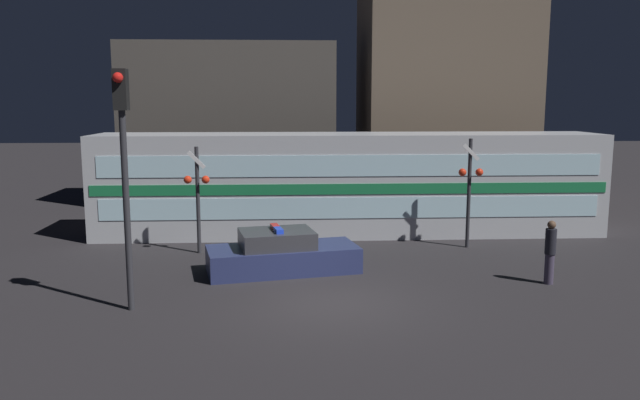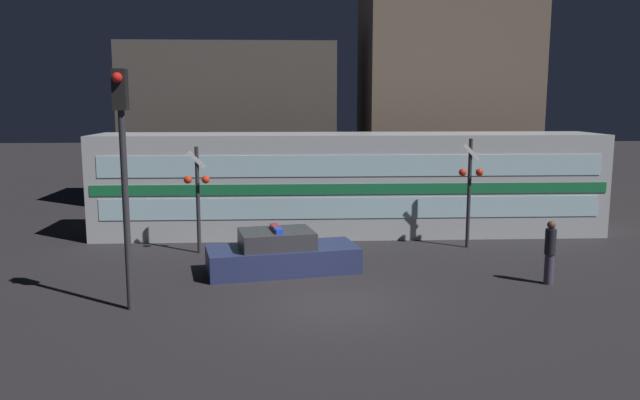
{
  "view_description": "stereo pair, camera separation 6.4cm",
  "coord_description": "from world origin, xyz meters",
  "px_view_note": "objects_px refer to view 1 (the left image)",
  "views": [
    {
      "loc": [
        -1.02,
        -14.34,
        4.76
      ],
      "look_at": [
        0.03,
        5.44,
        1.63
      ],
      "focal_mm": 35.0,
      "sensor_mm": 36.0,
      "label": 1
    },
    {
      "loc": [
        -0.96,
        -14.34,
        4.76
      ],
      "look_at": [
        0.03,
        5.44,
        1.63
      ],
      "focal_mm": 35.0,
      "sensor_mm": 36.0,
      "label": 2
    }
  ],
  "objects_px": {
    "train": "(349,184)",
    "police_car": "(282,255)",
    "pedestrian": "(550,252)",
    "traffic_light_corner": "(124,154)",
    "crossing_signal_near": "(470,185)"
  },
  "relations": [
    {
      "from": "train",
      "to": "police_car",
      "type": "height_order",
      "value": "train"
    },
    {
      "from": "pedestrian",
      "to": "crossing_signal_near",
      "type": "height_order",
      "value": "crossing_signal_near"
    },
    {
      "from": "police_car",
      "to": "crossing_signal_near",
      "type": "relative_size",
      "value": 1.25
    },
    {
      "from": "pedestrian",
      "to": "traffic_light_corner",
      "type": "relative_size",
      "value": 0.31
    },
    {
      "from": "train",
      "to": "pedestrian",
      "type": "distance_m",
      "value": 8.27
    },
    {
      "from": "train",
      "to": "police_car",
      "type": "bearing_deg",
      "value": -114.95
    },
    {
      "from": "pedestrian",
      "to": "traffic_light_corner",
      "type": "xyz_separation_m",
      "value": [
        -10.51,
        -1.53,
        2.74
      ]
    },
    {
      "from": "train",
      "to": "pedestrian",
      "type": "xyz_separation_m",
      "value": [
        4.64,
        -6.78,
        -0.94
      ]
    },
    {
      "from": "train",
      "to": "pedestrian",
      "type": "relative_size",
      "value": 10.65
    },
    {
      "from": "police_car",
      "to": "traffic_light_corner",
      "type": "distance_m",
      "value": 5.6
    },
    {
      "from": "traffic_light_corner",
      "to": "pedestrian",
      "type": "bearing_deg",
      "value": 8.29
    },
    {
      "from": "train",
      "to": "crossing_signal_near",
      "type": "bearing_deg",
      "value": -34.99
    },
    {
      "from": "train",
      "to": "police_car",
      "type": "xyz_separation_m",
      "value": [
        -2.42,
        -5.19,
        -1.32
      ]
    },
    {
      "from": "train",
      "to": "police_car",
      "type": "distance_m",
      "value": 5.88
    },
    {
      "from": "train",
      "to": "pedestrian",
      "type": "bearing_deg",
      "value": -55.58
    }
  ]
}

